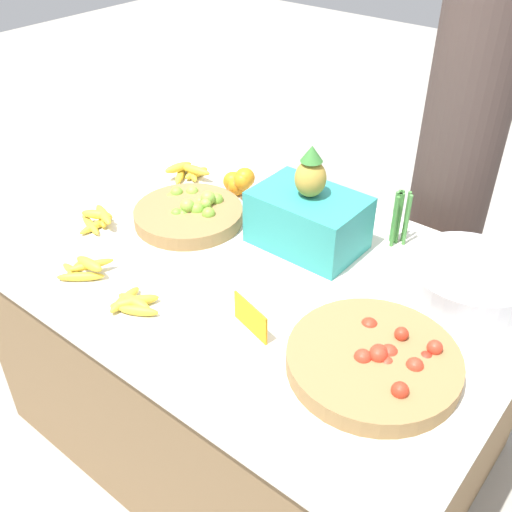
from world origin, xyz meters
The scene contains 14 objects.
ground_plane centered at (0.00, 0.00, 0.00)m, with size 12.00×12.00×0.00m, color #A39E93.
market_table centered at (0.00, 0.00, 0.39)m, with size 1.66×1.15×0.79m.
lime_bowl centered at (-0.37, 0.08, 0.82)m, with size 0.39×0.39×0.10m.
tomato_basket centered at (0.51, -0.15, 0.82)m, with size 0.45×0.45×0.08m.
orange_pile centered at (-0.35, 0.33, 0.85)m, with size 0.16×0.14×0.13m.
metal_bowl centered at (0.57, 0.33, 0.83)m, with size 0.38×0.38×0.09m.
price_sign centered at (0.17, -0.23, 0.84)m, with size 0.15×0.04×0.09m.
produce_crate centered at (0.04, 0.22, 0.90)m, with size 0.36×0.24×0.36m.
veg_bundle centered at (0.27, 0.42, 0.88)m, with size 0.06×0.07×0.19m.
banana_bunch_middle_left centered at (-0.16, -0.38, 0.81)m, with size 0.16×0.15×0.04m.
banana_bunch_middle_right centered at (-0.59, -0.15, 0.82)m, with size 0.17×0.16×0.06m.
banana_bunch_front_left centered at (-0.60, 0.31, 0.82)m, with size 0.18×0.18×0.06m.
banana_bunch_back_center centered at (-0.40, -0.37, 0.81)m, with size 0.16×0.17×0.06m.
vendor_person centered at (0.27, 0.87, 0.81)m, with size 0.30×0.30×1.73m.
Camera 1 is at (0.97, -1.19, 1.93)m, focal length 42.00 mm.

